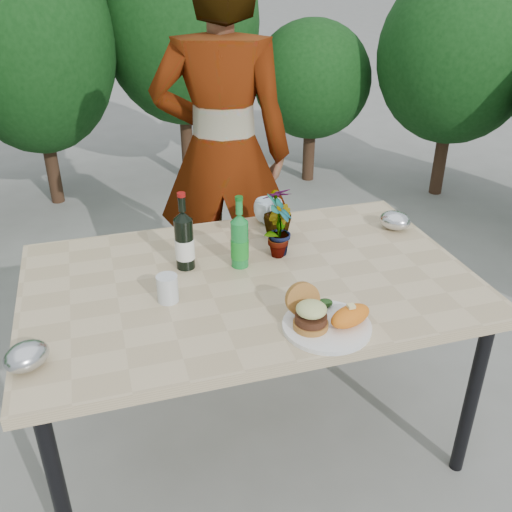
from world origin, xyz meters
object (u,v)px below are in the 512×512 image
object	(u,v)px
patio_table	(250,291)
dinner_plate	(327,326)
person	(223,155)
wine_bottle	(184,241)

from	to	relation	value
patio_table	dinner_plate	bearing A→B (deg)	-68.41
dinner_plate	patio_table	bearing A→B (deg)	111.59
patio_table	dinner_plate	world-z (taller)	dinner_plate
patio_table	dinner_plate	size ratio (longest dim) A/B	5.71
patio_table	person	bearing A→B (deg)	82.42
dinner_plate	person	distance (m)	1.25
wine_bottle	person	world-z (taller)	person
dinner_plate	person	xyz separation A→B (m)	(-0.03, 1.24, 0.16)
dinner_plate	person	world-z (taller)	person
patio_table	wine_bottle	distance (m)	0.30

